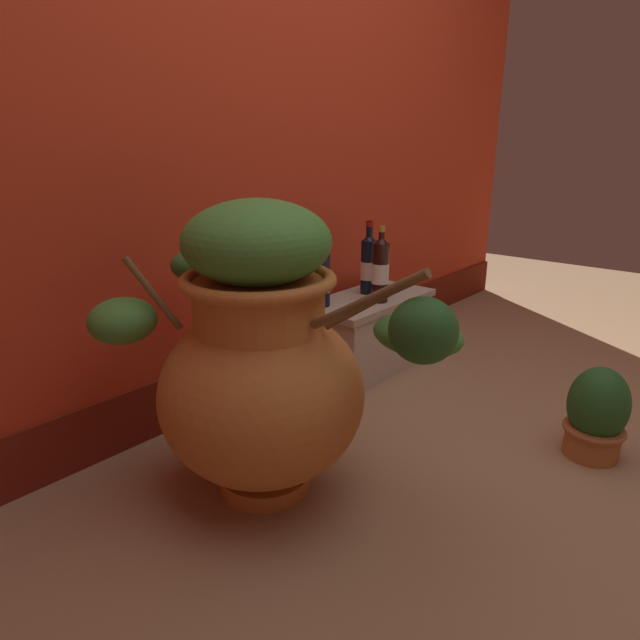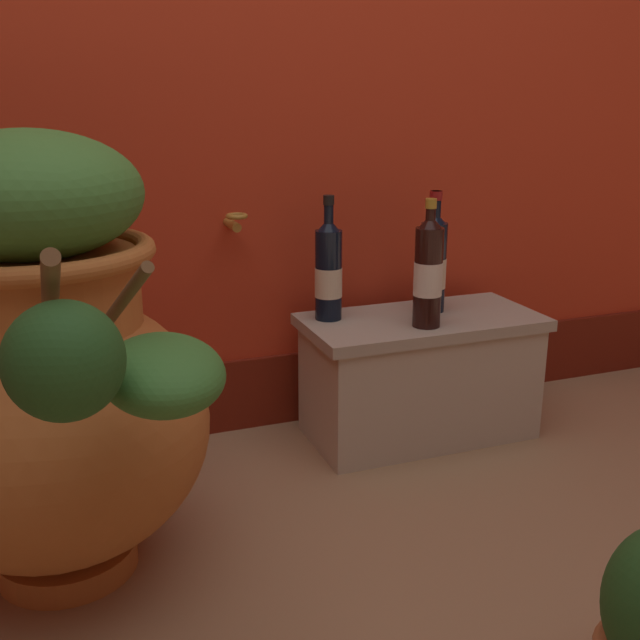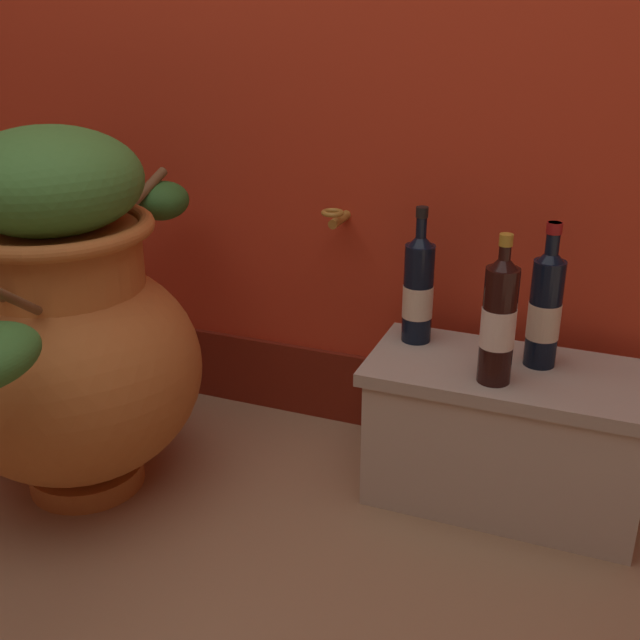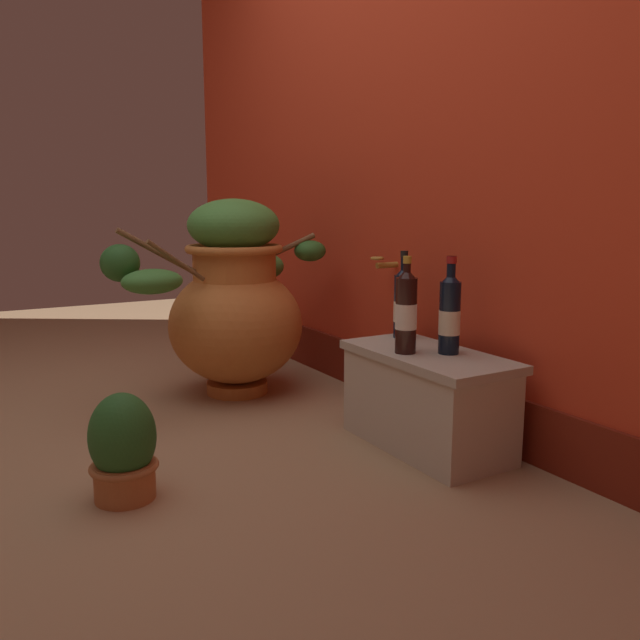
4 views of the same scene
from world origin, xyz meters
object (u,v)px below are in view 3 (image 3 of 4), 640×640
wine_bottle_left (418,287)px  wine_bottle_right (545,306)px  terracotta_urn (66,330)px  wine_bottle_middle (499,318)px

wine_bottle_left → wine_bottle_right: bearing=-5.6°
wine_bottle_right → wine_bottle_left: bearing=174.4°
terracotta_urn → wine_bottle_middle: size_ratio=3.05×
wine_bottle_left → wine_bottle_right: (0.29, -0.03, 0.01)m
wine_bottle_middle → wine_bottle_right: bearing=56.3°
terracotta_urn → wine_bottle_middle: (0.93, 0.24, 0.08)m
terracotta_urn → wine_bottle_right: terracotta_urn is taller
terracotta_urn → wine_bottle_right: (1.01, 0.36, 0.07)m
terracotta_urn → wine_bottle_right: 1.07m
wine_bottle_middle → wine_bottle_right: (0.08, 0.12, -0.01)m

